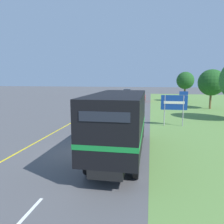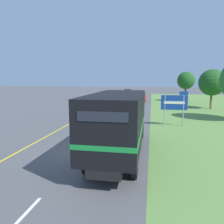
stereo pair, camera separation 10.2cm
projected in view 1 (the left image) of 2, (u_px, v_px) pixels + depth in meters
The scene contains 15 objects.
ground_plane at pixel (85, 151), 12.63m from camera, with size 200.00×200.00×0.00m, color #515154.
edge_line_yellow at pixel (95, 110), 29.47m from camera, with size 0.12×66.64×0.01m, color yellow.
centre_dash_nearest at pixel (20, 222), 6.40m from camera, with size 0.12×2.60×0.01m, color white.
centre_dash_near at pixel (86, 150), 12.83m from camera, with size 0.12×2.60×0.01m, color white.
centre_dash_mid_a at pixel (107, 126), 19.25m from camera, with size 0.12×2.60×0.01m, color white.
centre_dash_mid_b at pixel (118, 114), 25.67m from camera, with size 0.12×2.60×0.01m, color white.
centre_dash_far at pixel (125, 107), 32.10m from camera, with size 0.12×2.60×0.01m, color white.
centre_dash_farthest at pixel (129, 102), 38.52m from camera, with size 0.12×2.60×0.01m, color white.
horse_trailer_truck at pixel (120, 120), 11.71m from camera, with size 2.46×8.85×3.44m.
lead_car_white at pixel (105, 104), 27.19m from camera, with size 1.80×3.98×1.97m.
lead_car_red_ahead at pixel (140, 97), 40.37m from camera, with size 1.80×3.98×1.76m.
lead_car_black_ahead at pixel (127, 93), 51.66m from camera, with size 1.80×4.09×1.77m.
highway_sign at pixel (175, 104), 19.15m from camera, with size 2.27×0.09×3.08m.
roadside_tree_mid at pixel (212, 83), 29.95m from camera, with size 3.61×3.61×5.45m.
roadside_tree_far at pixel (185, 81), 39.54m from camera, with size 3.13×3.13×5.41m.
Camera 1 is at (3.68, -11.68, 4.17)m, focal length 35.00 mm.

